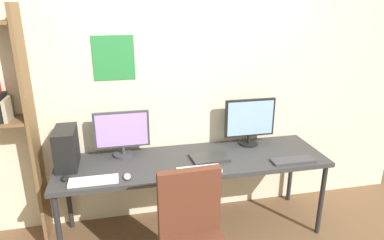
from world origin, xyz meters
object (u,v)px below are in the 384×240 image
keyboard_right (293,160)px  laptop_closed (209,158)px  monitor_left (122,132)px  mouse_left_side (127,176)px  monitor_right (250,120)px  pc_tower (66,148)px  desk (193,164)px  keyboard_center (199,170)px  keyboard_left (94,181)px  mouse_right_side (65,178)px

keyboard_right → laptop_closed: bearing=163.9°
monitor_left → laptop_closed: size_ratio=1.52×
keyboard_right → mouse_left_side: 1.42m
monitor_left → monitor_right: (1.20, 0.00, 0.02)m
monitor_right → laptop_closed: monitor_right is taller
pc_tower → mouse_left_side: (0.48, -0.33, -0.15)m
monitor_left → pc_tower: bearing=-166.3°
keyboard_right → monitor_left: bearing=162.9°
desk → keyboard_center: (0.00, -0.23, 0.06)m
monitor_left → pc_tower: monitor_left is taller
keyboard_left → laptop_closed: size_ratio=1.18×
keyboard_right → desk: bearing=164.7°
mouse_right_side → monitor_left: bearing=37.8°
mouse_left_side → keyboard_left: bearing=-179.4°
monitor_left → laptop_closed: monitor_left is taller
monitor_left → mouse_left_side: size_ratio=5.05×
laptop_closed → monitor_left: bearing=157.4°
keyboard_center → mouse_right_side: size_ratio=3.77×
monitor_left → keyboard_center: size_ratio=1.34×
keyboard_left → mouse_right_side: mouse_right_side is taller
pc_tower → mouse_right_side: 0.29m
mouse_right_side → monitor_right: bearing=12.1°
laptop_closed → keyboard_center: bearing=-129.4°
monitor_left → keyboard_right: bearing=-17.1°
desk → keyboard_left: (-0.84, -0.23, 0.06)m
monitor_right → keyboard_right: size_ratio=1.28×
keyboard_left → keyboard_right: 1.68m
monitor_left → keyboard_left: 0.55m
desk → mouse_left_side: size_ratio=24.62×
mouse_left_side → mouse_right_side: same height
desk → laptop_closed: 0.16m
pc_tower → mouse_left_side: 0.60m
keyboard_left → keyboard_center: 0.84m
monitor_right → mouse_right_side: (-1.66, -0.36, -0.23)m
pc_tower → keyboard_center: (1.06, -0.33, -0.16)m
keyboard_right → pc_tower: bearing=170.2°
pc_tower → monitor_left: bearing=13.7°
pc_tower → keyboard_right: pc_tower is taller
pc_tower → keyboard_left: 0.43m
keyboard_center → keyboard_right: size_ratio=0.94×
keyboard_left → keyboard_center: (0.84, 0.00, 0.00)m
keyboard_left → mouse_right_side: (-0.22, 0.09, 0.01)m
monitor_left → monitor_right: size_ratio=0.99×
monitor_right → keyboard_left: size_ratio=1.30×
mouse_left_side → laptop_closed: bearing=15.4°
keyboard_center → mouse_left_side: size_ratio=3.77×
desk → keyboard_left: keyboard_left is taller
desk → keyboard_left: size_ratio=6.28×
pc_tower → keyboard_right: 1.94m
monitor_right → keyboard_left: bearing=-162.9°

